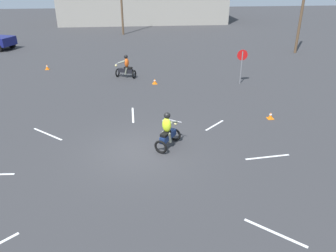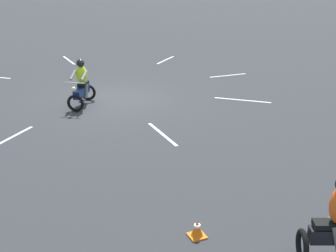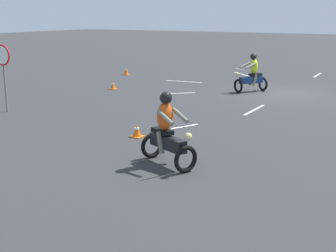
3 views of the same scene
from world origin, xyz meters
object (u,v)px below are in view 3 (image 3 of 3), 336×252
Objects in this scene: stop_sign at (3,65)px; traffic_cone_mid_center at (126,71)px; motorcycle_rider_background at (167,133)px; motorcycle_rider_foreground at (252,75)px; traffic_cone_near_right at (137,131)px; traffic_cone_mid_left at (113,85)px.

traffic_cone_mid_center is (2.21, -10.24, -1.43)m from stop_sign.
motorcycle_rider_background is 0.72× the size of stop_sign.
motorcycle_rider_foreground is 0.72× the size of stop_sign.
traffic_cone_mid_left is (5.59, -6.38, -0.00)m from traffic_cone_near_right.
motorcycle_rider_foreground is at bearing -145.40° from motorcycle_rider_background.
motorcycle_rider_background is 15.89m from traffic_cone_mid_center.
motorcycle_rider_foreground is at bearing 166.46° from traffic_cone_mid_center.
stop_sign is 5.97m from traffic_cone_near_right.
motorcycle_rider_background is 2.61m from traffic_cone_near_right.
motorcycle_rider_background is 4.67× the size of traffic_cone_near_right.
motorcycle_rider_background is at bearing 134.09° from motorcycle_rider_foreground.
traffic_cone_mid_center is at bearing -53.46° from traffic_cone_near_right.
motorcycle_rider_background is 3.89× the size of traffic_cone_mid_center.
traffic_cone_mid_left is (-2.39, 4.38, -0.04)m from traffic_cone_mid_center.
motorcycle_rider_foreground reaches higher than traffic_cone_mid_center.
motorcycle_rider_background reaches higher than traffic_cone_mid_center.
motorcycle_rider_background is at bearing 139.49° from traffic_cone_near_right.
traffic_cone_mid_center is 4.99m from traffic_cone_mid_left.
stop_sign is (5.78, 8.31, 0.91)m from motorcycle_rider_foreground.
traffic_cone_mid_left is (7.52, -8.03, -0.56)m from motorcycle_rider_background.
motorcycle_rider_background is (-1.91, 10.49, 0.00)m from motorcycle_rider_foreground.
traffic_cone_mid_left is at bearing -48.78° from traffic_cone_near_right.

